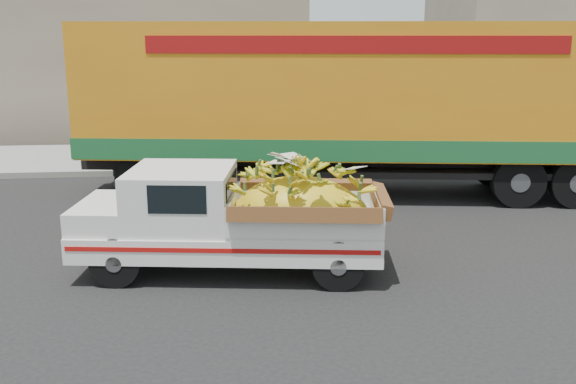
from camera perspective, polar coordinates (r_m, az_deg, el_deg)
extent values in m
plane|color=black|center=(9.71, 5.52, -7.70)|extent=(100.00, 100.00, 0.00)
cube|color=gray|center=(16.97, 0.64, 2.05)|extent=(60.00, 0.25, 0.15)
cube|color=gray|center=(19.02, -0.04, 3.34)|extent=(60.00, 4.00, 0.14)
cube|color=gray|center=(25.31, -20.09, 10.69)|extent=(18.00, 6.00, 5.00)
cylinder|color=black|center=(9.61, -15.07, -6.03)|extent=(0.76, 0.31, 0.74)
cylinder|color=black|center=(10.89, -12.91, -3.52)|extent=(0.76, 0.31, 0.74)
cylinder|color=black|center=(9.19, 4.48, -6.49)|extent=(0.76, 0.31, 0.74)
cylinder|color=black|center=(10.53, 4.20, -3.80)|extent=(0.76, 0.31, 0.74)
cube|color=silver|center=(9.88, -5.28, -4.00)|extent=(4.74, 2.25, 0.38)
cube|color=#A50F0C|center=(9.08, -5.96, -5.23)|extent=(4.43, 0.61, 0.07)
cube|color=silver|center=(10.44, -17.59, -4.21)|extent=(0.31, 1.61, 0.14)
cube|color=silver|center=(10.19, -15.80, -1.79)|extent=(1.03, 1.65, 0.35)
cube|color=silver|center=(9.82, -9.43, -0.44)|extent=(1.70, 1.77, 0.87)
cube|color=black|center=(9.01, -9.86, -0.68)|extent=(0.82, 0.12, 0.41)
cube|color=silver|center=(9.67, 1.52, -1.63)|extent=(2.43, 1.93, 0.49)
ellipsoid|color=#F8AF16|center=(9.70, 0.94, -2.21)|extent=(2.18, 1.58, 1.24)
cylinder|color=black|center=(16.52, 21.80, 2.40)|extent=(1.13, 0.47, 1.10)
cylinder|color=black|center=(14.28, 19.79, 0.90)|extent=(1.13, 0.47, 1.10)
cylinder|color=black|center=(16.16, 17.78, 2.50)|extent=(1.13, 0.47, 1.10)
cylinder|color=black|center=(14.17, -12.88, 1.27)|extent=(1.13, 0.47, 1.10)
cylinder|color=black|center=(16.06, -11.00, 2.84)|extent=(1.13, 0.47, 1.10)
cube|color=black|center=(14.60, 5.46, 2.86)|extent=(12.02, 2.71, 0.36)
cube|color=orange|center=(14.38, 5.61, 9.13)|extent=(12.00, 4.16, 2.84)
cube|color=#195A2B|center=(14.52, 5.50, 4.52)|extent=(12.06, 4.19, 0.45)
cube|color=maroon|center=(13.07, 5.98, 12.90)|extent=(8.32, 1.22, 0.35)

